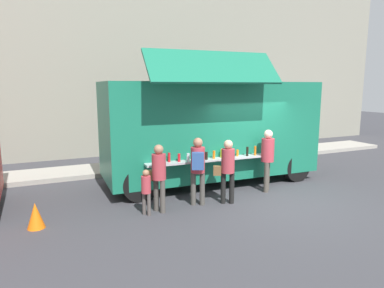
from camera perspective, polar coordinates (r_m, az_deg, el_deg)
name	(u,v)px	position (r m, az deg, el deg)	size (l,w,h in m)	color
ground_plane	(275,203)	(9.09, 13.73, -9.50)	(60.00, 60.00, 0.00)	#38383D
curb_strip	(68,173)	(12.15, -20.05, -4.59)	(28.00, 1.60, 0.15)	#9E998E
building_behind	(77,28)	(15.97, -18.63, 17.97)	(32.00, 2.40, 10.77)	gray
food_truck_main	(211,128)	(10.42, 3.16, 2.63)	(6.47, 3.26, 3.84)	#197153
traffic_cone_orange	(36,216)	(7.96, -24.71, -10.82)	(0.36, 0.36, 0.55)	orange
trash_bin	(262,147)	(14.44, 11.60, -0.48)	(0.60, 0.60, 0.90)	#2D6439
customer_front_ordering	(227,166)	(8.57, 5.92, -3.71)	(0.52, 0.39, 1.63)	black
customer_mid_with_backpack	(198,165)	(8.36, 0.98, -3.47)	(0.45, 0.56, 1.70)	#48453F
customer_rear_waiting	(159,172)	(8.00, -5.63, -4.73)	(0.38, 0.52, 1.62)	#4A4540
customer_extra_browsing	(268,155)	(9.75, 12.53, -1.79)	(0.36, 0.36, 1.75)	#4F4940
child_near_queue	(146,188)	(7.90, -7.69, -7.33)	(0.22, 0.22, 1.08)	#4F4844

